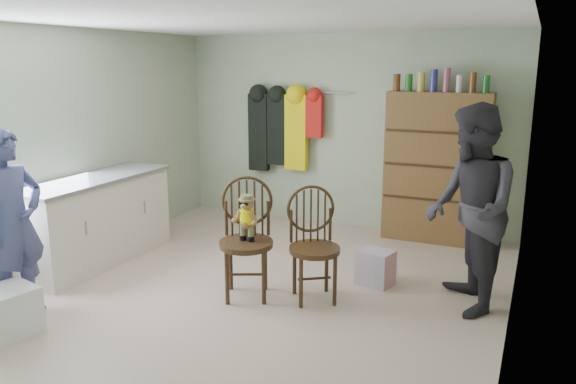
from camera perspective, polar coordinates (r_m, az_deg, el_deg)
The scene contains 11 objects.
ground_plane at distance 5.47m, azimuth -3.30°, elevation -9.92°, with size 5.00×5.00×0.00m, color beige.
room_walls at distance 5.54m, azimuth -0.94°, elevation 7.29°, with size 5.00×5.00×5.00m.
counter at distance 6.42m, azimuth -18.99°, elevation -2.69°, with size 0.64×1.86×0.94m.
plastic_tub at distance 5.11m, azimuth -26.46°, elevation -10.75°, with size 0.40×0.38×0.38m, color white.
chair_front at distance 5.17m, azimuth -4.23°, elevation -3.81°, with size 0.65×0.65×1.11m.
chair_far at distance 5.13m, azimuth 2.58°, elevation -4.85°, with size 0.64×0.64×1.04m.
striped_bag at distance 5.61m, azimuth 8.88°, elevation -7.58°, with size 0.33×0.25×0.35m, color #E5727B.
person_left at distance 5.25m, azimuth -26.19°, elevation -2.94°, with size 0.59×0.39×1.62m, color #424879.
person_right at distance 5.04m, azimuth 18.03°, elevation -1.69°, with size 0.88×0.69×1.81m, color #2D2B33.
dresser at distance 6.95m, azimuth 14.84°, elevation 2.50°, with size 1.20×0.39×2.07m.
coat_rack at distance 7.59m, azimuth -0.60°, elevation 6.36°, with size 1.42×0.12×1.09m.
Camera 1 is at (2.36, -4.45, 2.13)m, focal length 35.00 mm.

